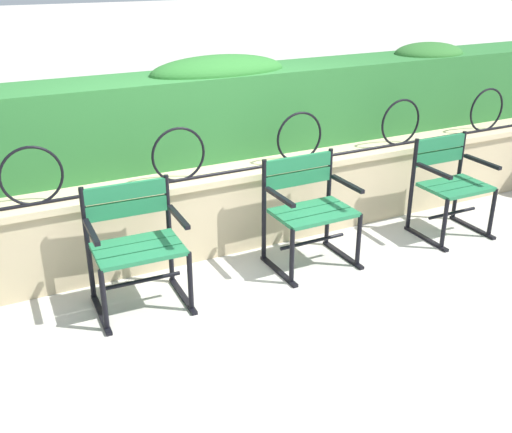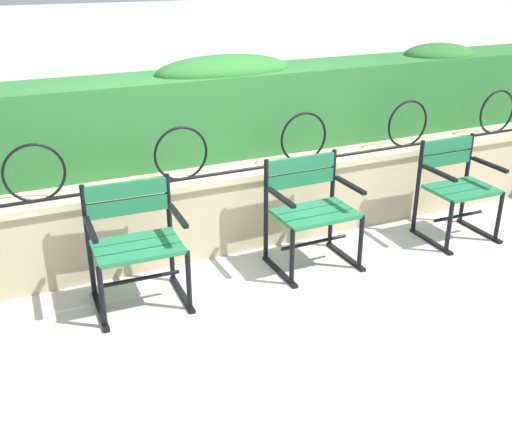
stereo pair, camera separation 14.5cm
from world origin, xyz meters
name	(u,v)px [view 2 (the right image)]	position (x,y,z in m)	size (l,w,h in m)	color
ground_plane	(258,288)	(0.00, 0.00, 0.00)	(60.00, 60.00, 0.00)	#BCB7AD
stone_wall	(219,210)	(0.00, 0.75, 0.33)	(8.49, 0.41, 0.66)	#C6B289
iron_arch_fence	(188,157)	(-0.27, 0.68, 0.83)	(7.93, 0.02, 0.42)	black
hedge_row	(197,112)	(0.01, 1.23, 1.03)	(8.32, 0.61, 0.82)	#2D7033
park_chair_centre_left	(135,240)	(-0.82, 0.22, 0.46)	(0.63, 0.54, 0.84)	#237547
park_chair_centre_right	(310,207)	(0.54, 0.22, 0.46)	(0.64, 0.53, 0.83)	#237547
park_chair_rightmost	(456,185)	(1.90, 0.15, 0.45)	(0.57, 0.53, 0.83)	#237547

